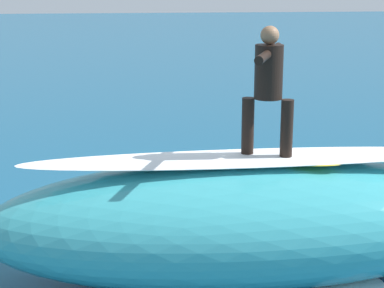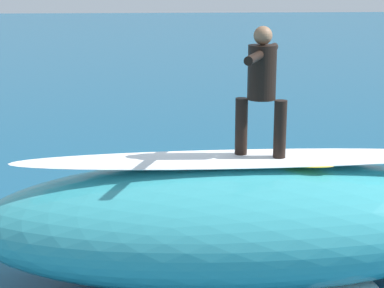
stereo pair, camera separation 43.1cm
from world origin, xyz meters
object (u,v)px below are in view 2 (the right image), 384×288
Objects in this scene: surfboard_riding at (260,159)px; surfboard_paddling at (148,179)px; surfer_paddling at (142,171)px; surfer_riding at (262,82)px.

surfboard_paddling is at bearing -50.28° from surfboard_riding.
surfboard_riding is at bearing -85.78° from surfer_paddling.
surfboard_riding reaches higher than surfer_paddling.
surfboard_riding is at bearing -87.25° from surfboard_paddling.
surfer_riding is 5.28m from surfer_paddling.
surfer_riding is at bearing -87.25° from surfboard_paddling.
surfboard_riding reaches higher than surfboard_paddling.
surfer_riding is 5.36m from surfboard_paddling.
surfer_riding is (0.00, 0.00, 1.00)m from surfboard_riding.
surfer_paddling is (0.12, 0.03, 0.17)m from surfboard_paddling.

